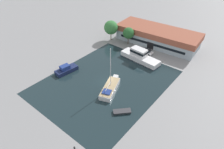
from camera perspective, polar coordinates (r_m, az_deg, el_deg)
name	(u,v)px	position (r m, az deg, el deg)	size (l,w,h in m)	color
ground_plane	(106,82)	(55.28, -1.80, -2.13)	(440.00, 440.00, 0.00)	gray
water_canal	(106,82)	(55.28, -1.80, -2.13)	(29.00, 36.54, 0.01)	#19282D
warehouse_building	(157,36)	(75.65, 12.83, 10.66)	(30.37, 13.22, 5.53)	#99A8B2
quay_tree_near_building	(129,33)	(72.95, 4.74, 11.70)	(4.06, 4.06, 6.24)	brown
quay_tree_by_water	(111,28)	(75.45, -0.32, 13.28)	(5.09, 5.09, 7.48)	brown
parked_car	(147,51)	(68.90, 9.97, 6.53)	(4.28, 1.89, 1.60)	silver
sailboat_moored	(110,88)	(52.13, -0.54, -3.82)	(5.90, 10.06, 12.16)	silver
motor_cruiser	(140,56)	(64.36, 7.92, 5.14)	(13.54, 4.93, 4.01)	white
small_dinghy	(122,112)	(46.69, 2.89, -10.53)	(3.91, 4.01, 0.56)	#23282D
cabin_boat	(66,69)	(60.18, -12.94, 1.41)	(3.51, 6.99, 2.33)	#19234C
mooring_bollard	(74,148)	(41.34, -10.69, -19.89)	(0.35, 0.35, 0.63)	black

